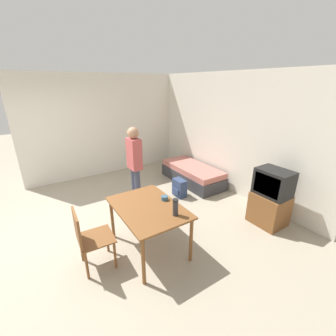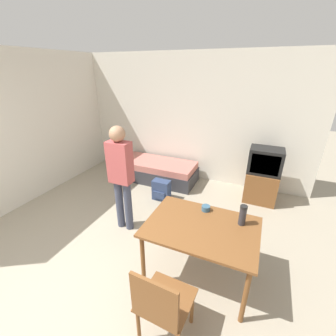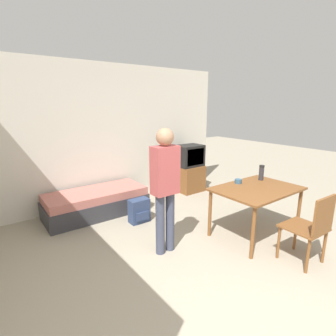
{
  "view_description": "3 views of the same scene",
  "coord_description": "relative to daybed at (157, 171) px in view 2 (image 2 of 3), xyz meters",
  "views": [
    {
      "loc": [
        3.82,
        -0.23,
        2.46
      ],
      "look_at": [
        0.49,
        1.91,
        0.95
      ],
      "focal_mm": 24.0,
      "sensor_mm": 36.0,
      "label": 1
    },
    {
      "loc": [
        1.7,
        -0.94,
        2.38
      ],
      "look_at": [
        0.38,
        2.1,
        0.9
      ],
      "focal_mm": 24.0,
      "sensor_mm": 36.0,
      "label": 2
    },
    {
      "loc": [
        -1.99,
        -1.09,
        1.95
      ],
      "look_at": [
        0.32,
        2.04,
        0.99
      ],
      "focal_mm": 28.0,
      "sensor_mm": 36.0,
      "label": 3
    }
  ],
  "objects": [
    {
      "name": "thermos_flask",
      "position": [
        2.04,
        -1.95,
        0.66
      ],
      "size": [
        0.08,
        0.08,
        0.24
      ],
      "color": "#2D2D33",
      "rests_on": "dining_table"
    },
    {
      "name": "daybed",
      "position": [
        0.0,
        0.0,
        0.0
      ],
      "size": [
        1.78,
        0.77,
        0.45
      ],
      "color": "#333338",
      "rests_on": "ground_plane"
    },
    {
      "name": "mate_bowl",
      "position": [
        1.59,
        -1.85,
        0.56
      ],
      "size": [
        0.11,
        0.11,
        0.06
      ],
      "color": "#335670",
      "rests_on": "dining_table"
    },
    {
      "name": "dining_table",
      "position": [
        1.63,
        -2.16,
        0.45
      ],
      "size": [
        1.25,
        0.88,
        0.75
      ],
      "color": "brown",
      "rests_on": "ground_plane"
    },
    {
      "name": "backpack",
      "position": [
        0.46,
        -0.74,
        -0.02
      ],
      "size": [
        0.33,
        0.22,
        0.4
      ],
      "color": "navy",
      "rests_on": "ground_plane"
    },
    {
      "name": "tv",
      "position": [
        2.21,
        0.02,
        0.29
      ],
      "size": [
        0.58,
        0.52,
        1.06
      ],
      "color": "brown",
      "rests_on": "ground_plane"
    },
    {
      "name": "person_standing",
      "position": [
        0.28,
        -1.73,
        0.75
      ],
      "size": [
        0.34,
        0.22,
        1.67
      ],
      "color": "#3D4256",
      "rests_on": "ground_plane"
    },
    {
      "name": "wall_left",
      "position": [
        -1.89,
        -1.39,
        1.13
      ],
      "size": [
        0.06,
        4.71,
        2.7
      ],
      "color": "silver",
      "rests_on": "ground_plane"
    },
    {
      "name": "wooden_chair",
      "position": [
        1.53,
        -3.03,
        0.3
      ],
      "size": [
        0.48,
        0.48,
        0.92
      ],
      "color": "brown",
      "rests_on": "ground_plane"
    },
    {
      "name": "ground_plane",
      "position": [
        0.4,
        -3.24,
        -0.22
      ],
      "size": [
        20.0,
        20.0,
        0.0
      ],
      "primitive_type": "plane",
      "color": "#9E937F"
    },
    {
      "name": "wall_back",
      "position": [
        0.4,
        0.5,
        1.13
      ],
      "size": [
        5.52,
        0.06,
        2.7
      ],
      "color": "silver",
      "rests_on": "ground_plane"
    }
  ]
}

